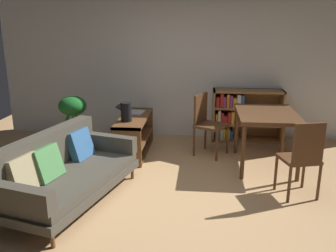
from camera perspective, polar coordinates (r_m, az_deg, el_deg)
The scene contains 11 objects.
ground_plane at distance 4.38m, azimuth 1.60°, elevation -11.97°, with size 8.16×8.16×0.00m, color tan.
back_wall_panel at distance 6.60m, azimuth 3.28°, elevation 9.89°, with size 6.80×0.10×2.70m, color silver.
fabric_couch at distance 4.46m, azimuth -16.14°, elevation -6.67°, with size 1.32×2.01×0.81m.
media_console at distance 5.89m, azimuth -5.31°, elevation -1.47°, with size 0.44×1.28×0.60m.
open_laptop at distance 6.08m, azimuth -5.69°, elevation 2.38°, with size 0.46×0.34×0.12m.
desk_speaker at distance 5.53m, azimuth -6.55°, elevation 2.21°, with size 0.16×0.16×0.29m.
potted_floor_plant at distance 6.21m, azimuth -14.60°, elevation 1.57°, with size 0.55×0.45×0.89m.
dining_table at distance 5.39m, azimuth 15.15°, elevation 1.08°, with size 0.83×1.12×0.81m.
dining_chair_near at distance 4.58m, azimuth 20.27°, elevation -4.36°, with size 0.50×0.48×0.96m.
dining_chair_far at distance 5.77m, azimuth 6.11°, elevation 0.79°, with size 0.58×0.58×0.97m.
bookshelf at distance 6.59m, azimuth 11.37°, elevation 1.73°, with size 1.21×0.35×0.91m.
Camera 1 is at (0.24, -3.86, 2.06)m, focal length 39.01 mm.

